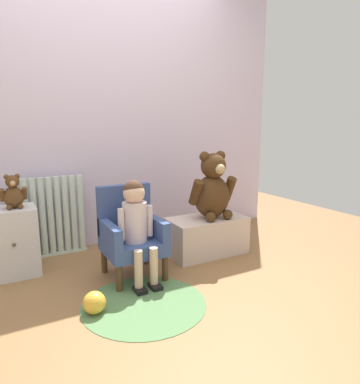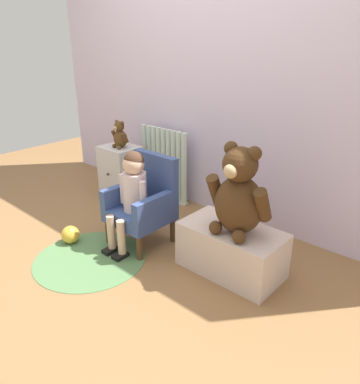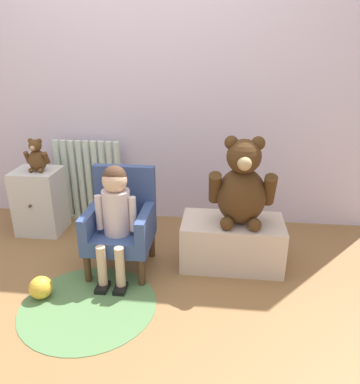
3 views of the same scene
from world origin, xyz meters
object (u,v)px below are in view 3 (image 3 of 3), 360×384
(small_teddy_bear, at_px, (37,157))
(toy_ball, at_px, (41,288))
(radiator, at_px, (89,181))
(floor_rug, at_px, (89,305))
(small_dresser, at_px, (40,201))
(child_figure, at_px, (115,207))
(low_bench, at_px, (232,242))
(child_armchair, at_px, (121,222))
(large_teddy_bear, at_px, (242,187))

(small_teddy_bear, height_order, toy_ball, small_teddy_bear)
(radiator, bearing_deg, floor_rug, -72.25)
(small_dresser, xyz_separation_m, child_figure, (0.75, -0.52, 0.21))
(low_bench, height_order, toy_ball, low_bench)
(child_armchair, bearing_deg, small_teddy_bear, 151.17)
(radiator, distance_m, child_armchair, 0.81)
(child_armchair, relative_size, toy_ball, 4.89)
(low_bench, xyz_separation_m, toy_ball, (-1.10, -0.50, -0.09))
(child_armchair, xyz_separation_m, child_figure, (-0.00, -0.11, 0.15))
(child_armchair, height_order, floor_rug, child_armchair)
(small_dresser, relative_size, child_figure, 0.70)
(child_figure, relative_size, large_teddy_bear, 1.27)
(child_armchair, relative_size, low_bench, 0.99)
(small_dresser, xyz_separation_m, floor_rug, (0.66, -0.86, -0.25))
(radiator, bearing_deg, low_bench, -26.50)
(radiator, height_order, toy_ball, radiator)
(child_armchair, height_order, small_teddy_bear, small_teddy_bear)
(radiator, height_order, child_figure, child_figure)
(small_dresser, bearing_deg, child_armchair, -28.40)
(low_bench, distance_m, small_teddy_bear, 1.54)
(large_teddy_bear, xyz_separation_m, toy_ball, (-1.14, -0.48, -0.49))
(radiator, relative_size, small_teddy_bear, 2.73)
(low_bench, relative_size, large_teddy_bear, 1.17)
(radiator, xyz_separation_m, floor_rug, (0.36, -1.12, -0.33))
(low_bench, distance_m, toy_ball, 1.21)
(low_bench, xyz_separation_m, large_teddy_bear, (0.04, -0.02, 0.40))
(floor_rug, height_order, toy_ball, toy_ball)
(radiator, height_order, child_armchair, radiator)
(child_figure, bearing_deg, toy_ball, -142.45)
(small_teddy_bear, bearing_deg, large_teddy_bear, -12.42)
(low_bench, bearing_deg, radiator, 153.50)
(radiator, distance_m, small_teddy_bear, 0.48)
(small_dresser, xyz_separation_m, small_teddy_bear, (0.03, -0.01, 0.36))
(radiator, bearing_deg, child_armchair, -56.26)
(floor_rug, bearing_deg, large_teddy_bear, 31.57)
(child_armchair, relative_size, small_teddy_bear, 2.66)
(floor_rug, bearing_deg, child_armchair, 78.61)
(small_teddy_bear, xyz_separation_m, toy_ball, (0.34, -0.80, -0.54))
(small_dresser, height_order, child_armchair, child_armchair)
(small_teddy_bear, xyz_separation_m, floor_rug, (0.63, -0.85, -0.61))
(radiator, distance_m, floor_rug, 1.22)
(child_armchair, height_order, child_figure, child_figure)
(large_teddy_bear, bearing_deg, small_teddy_bear, 167.58)
(small_dresser, bearing_deg, child_figure, -34.43)
(radiator, height_order, small_teddy_bear, small_teddy_bear)
(small_dresser, bearing_deg, low_bench, -12.13)
(toy_ball, bearing_deg, large_teddy_bear, 22.68)
(low_bench, bearing_deg, small_teddy_bear, 168.00)
(child_armchair, distance_m, toy_ball, 0.61)
(radiator, xyz_separation_m, child_figure, (0.45, -0.78, 0.13))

